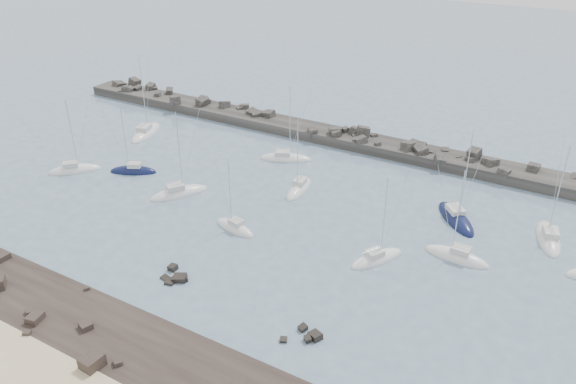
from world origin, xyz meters
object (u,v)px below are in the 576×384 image
object	(u,v)px
sailboat_4	(286,159)
sailboat_6	(299,189)
sailboat_0	(75,170)
sailboat_5	(235,228)
sailboat_3	(179,194)
sailboat_10	(548,239)
sailboat_9	(456,257)
sailboat_7	(376,259)
sailboat_2	(133,171)
sailboat_8	(456,219)
sailboat_1	(146,133)

from	to	relation	value
sailboat_4	sailboat_6	size ratio (longest dim) A/B	1.09
sailboat_0	sailboat_5	xyz separation A→B (m)	(33.26, -1.66, -0.00)
sailboat_0	sailboat_3	bearing A→B (deg)	6.43
sailboat_10	sailboat_3	bearing A→B (deg)	-163.91
sailboat_6	sailboat_9	xyz separation A→B (m)	(26.14, -6.19, 0.00)
sailboat_10	sailboat_7	bearing A→B (deg)	-138.95
sailboat_2	sailboat_8	distance (m)	51.47
sailboat_8	sailboat_7	bearing A→B (deg)	-112.16
sailboat_0	sailboat_4	world-z (taller)	sailboat_4
sailboat_5	sailboat_6	bearing A→B (deg)	81.66
sailboat_5	sailboat_4	bearing A→B (deg)	102.91
sailboat_5	sailboat_10	bearing A→B (deg)	26.24
sailboat_10	sailboat_2	bearing A→B (deg)	-168.81
sailboat_0	sailboat_8	xyz separation A→B (m)	(58.89, 15.93, -0.01)
sailboat_0	sailboat_3	world-z (taller)	sailboat_3
sailboat_10	sailboat_4	bearing A→B (deg)	173.95
sailboat_3	sailboat_7	bearing A→B (deg)	-1.90
sailboat_5	sailboat_1	bearing A→B (deg)	149.91
sailboat_5	sailboat_6	size ratio (longest dim) A/B	0.85
sailboat_3	sailboat_9	world-z (taller)	sailboat_3
sailboat_3	sailboat_2	bearing A→B (deg)	168.57
sailboat_2	sailboat_5	xyz separation A→B (m)	(24.58, -6.26, -0.01)
sailboat_4	sailboat_3	bearing A→B (deg)	-112.06
sailboat_5	sailboat_3	bearing A→B (deg)	163.26
sailboat_7	sailboat_9	xyz separation A→B (m)	(8.62, 5.38, 0.02)
sailboat_1	sailboat_2	world-z (taller)	sailboat_1
sailboat_6	sailboat_1	bearing A→B (deg)	171.54
sailboat_0	sailboat_10	distance (m)	72.94
sailboat_2	sailboat_4	size ratio (longest dim) A/B	0.88
sailboat_4	sailboat_10	size ratio (longest dim) A/B	0.98
sailboat_1	sailboat_9	size ratio (longest dim) A/B	1.23
sailboat_5	sailboat_10	size ratio (longest dim) A/B	0.77
sailboat_9	sailboat_10	xyz separation A→B (m)	(9.44, 10.34, -0.00)
sailboat_1	sailboat_5	xyz separation A→B (m)	(34.21, -19.82, -0.00)
sailboat_5	sailboat_7	xyz separation A→B (m)	(19.63, 2.85, -0.01)
sailboat_2	sailboat_8	xyz separation A→B (m)	(50.21, 11.32, -0.01)
sailboat_3	sailboat_5	size ratio (longest dim) A/B	1.30
sailboat_0	sailboat_5	size ratio (longest dim) A/B	1.21
sailboat_0	sailboat_9	bearing A→B (deg)	6.10
sailboat_1	sailboat_6	world-z (taller)	sailboat_1
sailboat_6	sailboat_10	distance (m)	35.82
sailboat_6	sailboat_9	world-z (taller)	sailboat_9
sailboat_2	sailboat_8	size ratio (longest dim) A/B	0.81
sailboat_6	sailboat_7	distance (m)	20.99
sailboat_8	sailboat_10	distance (m)	12.10
sailboat_1	sailboat_2	bearing A→B (deg)	-54.63
sailboat_8	sailboat_9	world-z (taller)	sailboat_8
sailboat_3	sailboat_8	distance (m)	41.04
sailboat_3	sailboat_6	world-z (taller)	sailboat_3
sailboat_9	sailboat_10	distance (m)	14.00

